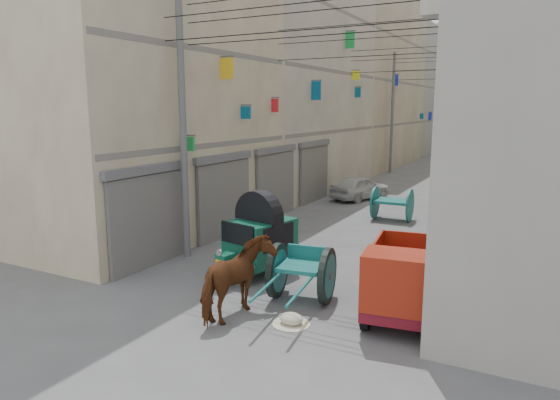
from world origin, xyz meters
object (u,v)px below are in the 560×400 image
Objects in this scene: auto_rickshaw at (259,237)px; feed_sack at (291,319)px; distant_car_white at (360,187)px; distant_car_grey at (489,172)px; second_cart at (392,203)px; distant_car_green at (473,154)px; mini_truck at (400,285)px; horse at (238,279)px; tonga_cart at (302,272)px.

feed_sack is at bearing -35.59° from auto_rickshaw.
distant_car_grey is (4.97, 9.00, 0.03)m from distant_car_white.
auto_rickshaw is 0.75× the size of distant_car_white.
second_cart is 0.35× the size of distant_car_green.
auto_rickshaw is at bearing 75.98° from distant_car_green.
distant_car_grey is (-0.45, 22.19, -0.19)m from mini_truck.
mini_truck is 2.37m from feed_sack.
auto_rickshaw is 2.80m from horse.
feed_sack is (-1.92, -1.21, -0.68)m from mini_truck.
tonga_cart is at bearing 106.80° from feed_sack.
auto_rickshaw reaches higher than horse.
horse is (-3.10, -1.39, 0.04)m from mini_truck.
horse is 0.58× the size of distant_car_white.
second_cart is at bearing 94.53° from feed_sack.
distant_car_white is 21.20m from distant_car_green.
distant_car_grey is at bearing -95.89° from horse.
horse is 14.76m from distant_car_white.
distant_car_grey is (1.47, 23.40, 0.49)m from feed_sack.
feed_sack is (2.19, -2.42, -0.90)m from auto_rickshaw.
mini_truck reaches higher than distant_car_grey.
feed_sack is 14.82m from distant_car_white.
mini_truck is 0.92× the size of distant_car_white.
distant_car_green is (2.60, 21.04, 0.04)m from distant_car_white.
second_cart reaches higher than distant_car_white.
mini_truck is at bearing -101.28° from distant_car_grey.
distant_car_white is at bearing 103.64° from feed_sack.
tonga_cart is 0.80× the size of distant_car_grey.
auto_rickshaw is 0.85× the size of tonga_cart.
tonga_cart is (1.79, -1.10, -0.35)m from auto_rickshaw.
distant_car_grey is at bearing 83.10° from mini_truck.
tonga_cart reaches higher than distant_car_green.
feed_sack is (0.40, -1.32, -0.55)m from tonga_cart.
distant_car_green is at bearing -89.93° from horse.
distant_car_green is (-2.37, 12.04, 0.00)m from distant_car_grey.
distant_car_green reaches higher than distant_car_grey.
auto_rickshaw reaches higher than distant_car_grey.
feed_sack is 0.12× the size of distant_car_green.
tonga_cart reaches higher than distant_car_grey.
second_cart is (-0.44, 9.25, 0.01)m from tonga_cart.
mini_truck is 6.32× the size of feed_sack.
horse reaches higher than distant_car_white.
distant_car_white is at bearing -131.33° from distant_car_grey.
auto_rickshaw is at bearing -101.13° from second_cart.
second_cart reaches higher than distant_car_grey.
distant_car_white is 0.80× the size of distant_car_green.
horse is at bearing -93.54° from second_cart.
second_cart is 3.03× the size of feed_sack.
distant_car_white is (-2.66, 3.83, -0.11)m from second_cart.
second_cart is 10.75m from horse.
feed_sack is at bearing -87.18° from second_cart.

